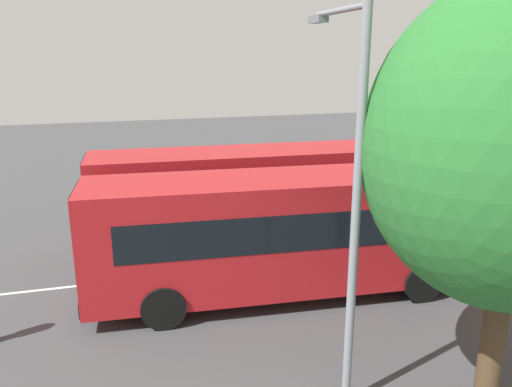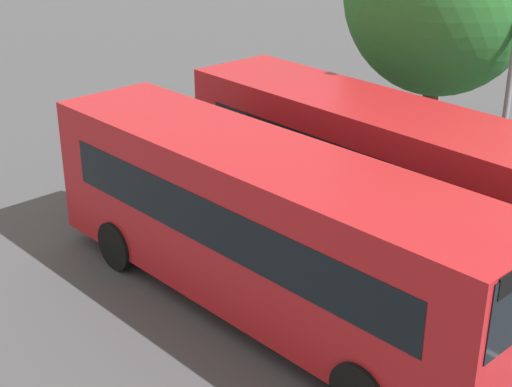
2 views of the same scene
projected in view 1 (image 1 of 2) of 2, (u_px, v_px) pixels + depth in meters
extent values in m
plane|color=#424244|center=(257.00, 266.00, 15.50)|extent=(73.91, 73.91, 0.00)
cube|color=#AD191E|center=(252.00, 193.00, 16.73)|extent=(10.64, 2.99, 2.94)
cube|color=black|center=(87.00, 179.00, 15.35)|extent=(0.24, 2.08, 1.23)
cube|color=black|center=(261.00, 192.00, 15.55)|extent=(8.82, 0.61, 0.94)
cube|color=black|center=(245.00, 175.00, 17.71)|extent=(8.82, 0.61, 0.94)
cube|color=black|center=(85.00, 163.00, 15.21)|extent=(0.21, 1.89, 0.32)
cube|color=black|center=(92.00, 241.00, 15.89)|extent=(0.23, 2.17, 0.36)
cylinder|color=black|center=(154.00, 251.00, 15.28)|extent=(1.10, 0.34, 1.08)
cylinder|color=black|center=(151.00, 227.00, 17.38)|extent=(1.10, 0.34, 1.08)
cylinder|color=black|center=(357.00, 233.00, 16.78)|extent=(1.10, 0.34, 1.08)
cylinder|color=black|center=(332.00, 213.00, 18.88)|extent=(1.10, 0.34, 1.08)
cube|color=#AD191E|center=(289.00, 230.00, 13.22)|extent=(10.69, 3.29, 2.94)
cube|color=black|center=(80.00, 214.00, 11.98)|extent=(0.30, 2.08, 1.23)
cube|color=black|center=(302.00, 232.00, 12.04)|extent=(8.81, 0.87, 0.94)
cube|color=black|center=(278.00, 205.00, 14.21)|extent=(8.81, 0.87, 0.94)
cube|color=black|center=(77.00, 194.00, 11.84)|extent=(0.27, 1.89, 0.32)
cube|color=black|center=(86.00, 292.00, 12.52)|extent=(0.29, 2.17, 0.36)
cylinder|color=black|center=(164.00, 308.00, 11.85)|extent=(1.10, 0.38, 1.08)
cylinder|color=black|center=(161.00, 269.00, 13.97)|extent=(1.10, 0.38, 1.08)
cylinder|color=black|center=(422.00, 282.00, 13.17)|extent=(1.10, 0.38, 1.08)
cylinder|color=black|center=(384.00, 251.00, 15.28)|extent=(1.10, 0.38, 1.08)
cylinder|color=gray|center=(355.00, 223.00, 8.46)|extent=(0.16, 0.16, 7.16)
cylinder|color=gray|center=(340.00, 10.00, 8.45)|extent=(0.17, 2.01, 0.10)
cube|color=slate|center=(318.00, 19.00, 9.41)|extent=(0.22, 0.57, 0.14)
cylinder|color=#4C3823|center=(494.00, 332.00, 9.12)|extent=(0.44, 0.44, 2.91)
cube|color=silver|center=(257.00, 266.00, 15.49)|extent=(15.59, 0.56, 0.01)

